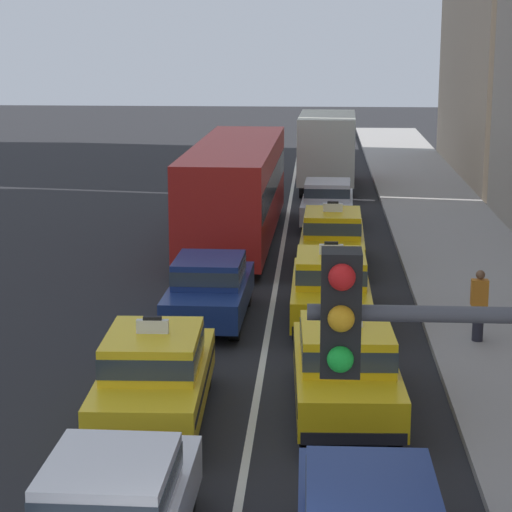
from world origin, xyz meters
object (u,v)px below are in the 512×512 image
(taxi_right_third, at_px, (331,286))
(sedan_right_fifth, at_px, (327,201))
(taxi_left_second, at_px, (154,374))
(box_truck_right_sixth, at_px, (327,148))
(taxi_right_second, at_px, (345,366))
(sedan_left_third, at_px, (210,287))
(pedestrian_near_crosswalk, at_px, (479,306))
(taxi_right_fourth, at_px, (332,238))
(sedan_left_nearest, at_px, (112,511))
(bus_left_fourth, at_px, (236,187))

(taxi_right_third, bearing_deg, sedan_right_fifth, 89.94)
(taxi_left_second, relative_size, box_truck_right_sixth, 0.66)
(taxi_right_second, bearing_deg, taxi_left_second, -169.85)
(taxi_right_second, xyz_separation_m, sedan_right_fifth, (-0.20, 17.70, -0.03))
(sedan_left_third, distance_m, sedan_right_fifth, 12.47)
(taxi_right_third, distance_m, box_truck_right_sixth, 19.97)
(pedestrian_near_crosswalk, bearing_deg, taxi_right_second, -126.80)
(taxi_right_third, bearing_deg, taxi_right_fourth, 88.89)
(sedan_left_third, distance_m, taxi_right_third, 2.86)
(sedan_left_nearest, height_order, taxi_right_second, taxi_right_second)
(taxi_right_third, height_order, sedan_right_fifth, taxi_right_third)
(box_truck_right_sixth, bearing_deg, taxi_right_second, -89.63)
(sedan_left_third, relative_size, taxi_right_third, 0.95)
(sedan_left_nearest, height_order, sedan_left_third, same)
(sedan_left_third, bearing_deg, taxi_right_second, -61.20)
(sedan_left_third, bearing_deg, bus_left_fourth, 90.75)
(sedan_left_nearest, bearing_deg, sedan_right_fifth, 82.93)
(taxi_right_second, xyz_separation_m, box_truck_right_sixth, (-0.16, 25.73, 0.90))
(taxi_right_second, xyz_separation_m, taxi_right_fourth, (-0.10, 11.36, 0.00))
(sedan_left_nearest, relative_size, taxi_right_third, 0.95)
(sedan_left_nearest, bearing_deg, taxi_right_third, 75.88)
(sedan_left_nearest, distance_m, bus_left_fourth, 20.38)
(sedan_right_fifth, height_order, pedestrian_near_crosswalk, pedestrian_near_crosswalk)
(taxi_left_second, bearing_deg, taxi_right_third, 63.63)
(sedan_left_third, bearing_deg, box_truck_right_sixth, 81.82)
(taxi_right_second, relative_size, taxi_right_third, 1.01)
(bus_left_fourth, bearing_deg, sedan_left_nearest, -89.78)
(sedan_left_third, height_order, taxi_right_third, taxi_right_third)
(sedan_right_fifth, distance_m, pedestrian_near_crosswalk, 14.06)
(sedan_left_third, relative_size, box_truck_right_sixth, 0.62)
(taxi_right_second, bearing_deg, sedan_right_fifth, 90.65)
(sedan_left_nearest, height_order, pedestrian_near_crosswalk, pedestrian_near_crosswalk)
(box_truck_right_sixth, bearing_deg, taxi_right_fourth, -89.76)
(pedestrian_near_crosswalk, bearing_deg, sedan_right_fifth, 103.15)
(sedan_right_fifth, height_order, box_truck_right_sixth, box_truck_right_sixth)
(taxi_right_third, distance_m, pedestrian_near_crosswalk, 3.67)
(sedan_left_third, relative_size, taxi_right_second, 0.94)
(bus_left_fourth, relative_size, taxi_right_fourth, 2.45)
(sedan_left_nearest, bearing_deg, bus_left_fourth, 90.22)
(taxi_right_fourth, distance_m, sedan_right_fifth, 6.35)
(sedan_left_third, xyz_separation_m, taxi_right_fourth, (2.96, 5.79, 0.03))
(bus_left_fourth, bearing_deg, box_truck_right_sixth, 74.77)
(sedan_left_nearest, distance_m, taxi_right_fourth, 17.33)
(taxi_right_fourth, relative_size, sedan_right_fifth, 1.05)
(taxi_left_second, distance_m, box_truck_right_sixth, 26.54)
(pedestrian_near_crosswalk, bearing_deg, taxi_right_third, 151.10)
(sedan_right_fifth, bearing_deg, bus_left_fourth, -134.29)
(sedan_left_third, xyz_separation_m, sedan_right_fifth, (2.86, 12.13, 0.00))
(box_truck_right_sixth, bearing_deg, sedan_left_nearest, -95.34)
(bus_left_fourth, height_order, taxi_right_fourth, bus_left_fourth)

